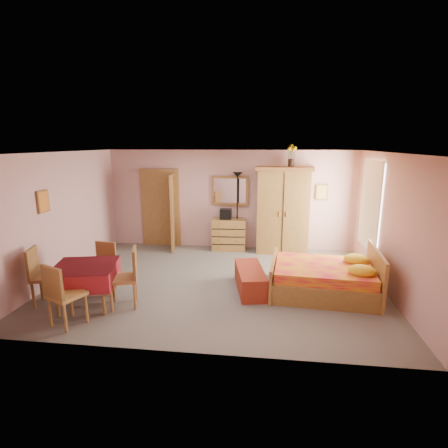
# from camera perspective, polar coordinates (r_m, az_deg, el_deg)

# --- Properties ---
(floor) EXTENTS (6.50, 6.50, 0.00)m
(floor) POSITION_cam_1_polar(r_m,az_deg,el_deg) (7.24, -1.09, -9.41)
(floor) COLOR slate
(floor) RESTS_ON ground
(ceiling) EXTENTS (6.50, 6.50, 0.00)m
(ceiling) POSITION_cam_1_polar(r_m,az_deg,el_deg) (6.69, -1.18, 11.61)
(ceiling) COLOR brown
(ceiling) RESTS_ON wall_back
(wall_back) EXTENTS (6.50, 0.10, 2.60)m
(wall_back) POSITION_cam_1_polar(r_m,az_deg,el_deg) (9.29, 1.03, 3.97)
(wall_back) COLOR #C69390
(wall_back) RESTS_ON floor
(wall_front) EXTENTS (6.50, 0.10, 2.60)m
(wall_front) POSITION_cam_1_polar(r_m,az_deg,el_deg) (4.48, -5.64, -6.17)
(wall_front) COLOR #C69390
(wall_front) RESTS_ON floor
(wall_left) EXTENTS (0.10, 5.00, 2.60)m
(wall_left) POSITION_cam_1_polar(r_m,az_deg,el_deg) (7.98, -24.93, 1.22)
(wall_left) COLOR #C69390
(wall_left) RESTS_ON floor
(wall_right) EXTENTS (0.10, 5.00, 2.60)m
(wall_right) POSITION_cam_1_polar(r_m,az_deg,el_deg) (7.17, 25.54, -0.06)
(wall_right) COLOR #C69390
(wall_right) RESTS_ON floor
(doorway) EXTENTS (1.06, 0.12, 2.15)m
(doorway) POSITION_cam_1_polar(r_m,az_deg,el_deg) (9.69, -10.26, 2.49)
(doorway) COLOR #9E6B35
(doorway) RESTS_ON floor
(window) EXTENTS (0.08, 1.40, 1.95)m
(window) POSITION_cam_1_polar(r_m,az_deg,el_deg) (8.25, 22.81, 2.84)
(window) COLOR white
(window) RESTS_ON wall_right
(picture_left) EXTENTS (0.04, 0.32, 0.42)m
(picture_left) POSITION_cam_1_polar(r_m,az_deg,el_deg) (7.40, -27.44, 3.28)
(picture_left) COLOR orange
(picture_left) RESTS_ON wall_left
(picture_back) EXTENTS (0.30, 0.04, 0.40)m
(picture_back) POSITION_cam_1_polar(r_m,az_deg,el_deg) (9.28, 15.66, 5.04)
(picture_back) COLOR #D8BF59
(picture_back) RESTS_ON wall_back
(chest_of_drawers) EXTENTS (0.90, 0.49, 0.83)m
(chest_of_drawers) POSITION_cam_1_polar(r_m,az_deg,el_deg) (9.22, 0.79, -1.72)
(chest_of_drawers) COLOR olive
(chest_of_drawers) RESTS_ON floor
(wall_mirror) EXTENTS (0.98, 0.11, 0.77)m
(wall_mirror) POSITION_cam_1_polar(r_m,az_deg,el_deg) (9.21, 0.95, 5.46)
(wall_mirror) COLOR white
(wall_mirror) RESTS_ON wall_back
(stereo) EXTENTS (0.30, 0.22, 0.27)m
(stereo) POSITION_cam_1_polar(r_m,az_deg,el_deg) (9.09, 0.29, 1.63)
(stereo) COLOR black
(stereo) RESTS_ON chest_of_drawers
(floor_lamp) EXTENTS (0.27, 0.27, 2.05)m
(floor_lamp) POSITION_cam_1_polar(r_m,az_deg,el_deg) (9.13, 2.17, 2.05)
(floor_lamp) COLOR black
(floor_lamp) RESTS_ON floor
(wardrobe) EXTENTS (1.46, 0.83, 2.20)m
(wardrobe) POSITION_cam_1_polar(r_m,az_deg,el_deg) (8.99, 9.68, 2.19)
(wardrobe) COLOR #A87B38
(wardrobe) RESTS_ON floor
(sunflower_vase) EXTENTS (0.22, 0.22, 0.53)m
(sunflower_vase) POSITION_cam_1_polar(r_m,az_deg,el_deg) (8.91, 10.95, 10.91)
(sunflower_vase) COLOR yellow
(sunflower_vase) RESTS_ON wardrobe
(bed) EXTENTS (2.06, 1.68, 0.90)m
(bed) POSITION_cam_1_polar(r_m,az_deg,el_deg) (6.85, 15.86, -7.26)
(bed) COLOR red
(bed) RESTS_ON floor
(bench) EXTENTS (0.71, 1.35, 0.43)m
(bench) POSITION_cam_1_polar(r_m,az_deg,el_deg) (6.82, 4.30, -8.99)
(bench) COLOR maroon
(bench) RESTS_ON floor
(dining_table) EXTENTS (1.21, 1.21, 0.74)m
(dining_table) POSITION_cam_1_polar(r_m,az_deg,el_deg) (6.56, -21.56, -9.36)
(dining_table) COLOR maroon
(dining_table) RESTS_ON floor
(chair_south) EXTENTS (0.61, 0.61, 1.01)m
(chair_south) POSITION_cam_1_polar(r_m,az_deg,el_deg) (5.99, -24.31, -10.37)
(chair_south) COLOR #B07E3B
(chair_south) RESTS_ON floor
(chair_north) EXTENTS (0.47, 0.47, 0.93)m
(chair_north) POSITION_cam_1_polar(r_m,az_deg,el_deg) (7.05, -19.40, -6.79)
(chair_north) COLOR olive
(chair_north) RESTS_ON floor
(chair_west) EXTENTS (0.58, 0.58, 1.03)m
(chair_west) POSITION_cam_1_polar(r_m,az_deg,el_deg) (6.87, -26.93, -7.59)
(chair_west) COLOR brown
(chair_west) RESTS_ON floor
(chair_east) EXTENTS (0.59, 0.59, 1.03)m
(chair_east) POSITION_cam_1_polar(r_m,az_deg,el_deg) (6.30, -16.16, -8.43)
(chair_east) COLOR #AD713A
(chair_east) RESTS_ON floor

